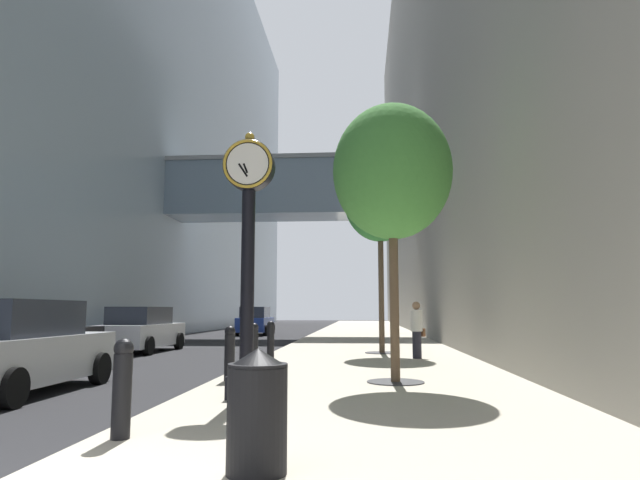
% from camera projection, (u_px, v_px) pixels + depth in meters
% --- Properties ---
extents(ground_plane, '(110.00, 110.00, 0.00)m').
position_uv_depth(ground_plane, '(307.00, 338.00, 30.42)').
color(ground_plane, '#262628').
rests_on(ground_plane, ground).
extents(sidewalk_right, '(6.25, 80.00, 0.14)m').
position_uv_depth(sidewalk_right, '(365.00, 335.00, 33.16)').
color(sidewalk_right, '#BCB29E').
rests_on(sidewalk_right, ground).
extents(building_block_left, '(23.76, 80.00, 34.30)m').
position_uv_depth(building_block_left, '(118.00, 67.00, 36.42)').
color(building_block_left, '#93A8B7').
rests_on(building_block_left, ground).
extents(building_block_right, '(9.00, 80.00, 32.94)m').
position_uv_depth(building_block_right, '(487.00, 65.00, 34.62)').
color(building_block_right, gray).
rests_on(building_block_right, ground).
extents(street_clock, '(0.84, 0.55, 4.34)m').
position_uv_depth(street_clock, '(248.00, 249.00, 9.21)').
color(street_clock, black).
rests_on(street_clock, sidewalk_right).
extents(bollard_nearest, '(0.22, 0.22, 1.07)m').
position_uv_depth(bollard_nearest, '(122.00, 386.00, 6.16)').
color(bollard_nearest, black).
rests_on(bollard_nearest, sidewalk_right).
extents(bollard_third, '(0.22, 0.22, 1.07)m').
position_uv_depth(bollard_third, '(230.00, 352.00, 11.14)').
color(bollard_third, black).
rests_on(bollard_third, sidewalk_right).
extents(bollard_fourth, '(0.22, 0.22, 1.07)m').
position_uv_depth(bollard_fourth, '(254.00, 344.00, 13.63)').
color(bollard_fourth, black).
rests_on(bollard_fourth, sidewalk_right).
extents(bollard_fifth, '(0.22, 0.22, 1.07)m').
position_uv_depth(bollard_fifth, '(271.00, 339.00, 16.12)').
color(bollard_fifth, black).
rests_on(bollard_fifth, sidewalk_right).
extents(street_tree_near, '(2.39, 2.39, 5.52)m').
position_uv_depth(street_tree_near, '(392.00, 172.00, 11.35)').
color(street_tree_near, '#333335').
rests_on(street_tree_near, sidewalk_right).
extents(street_tree_mid_near, '(2.41, 2.41, 6.41)m').
position_uv_depth(street_tree_mid_near, '(380.00, 201.00, 18.87)').
color(street_tree_mid_near, '#333335').
rests_on(street_tree_mid_near, sidewalk_right).
extents(trash_bin, '(0.53, 0.53, 1.05)m').
position_uv_depth(trash_bin, '(257.00, 409.00, 4.85)').
color(trash_bin, black).
rests_on(trash_bin, sidewalk_right).
extents(pedestrian_walking, '(0.51, 0.51, 1.63)m').
position_uv_depth(pedestrian_walking, '(417.00, 328.00, 16.32)').
color(pedestrian_walking, '#23232D').
rests_on(pedestrian_walking, sidewalk_right).
extents(car_blue_near, '(2.01, 4.72, 1.72)m').
position_uv_depth(car_blue_near, '(256.00, 321.00, 35.01)').
color(car_blue_near, navy).
rests_on(car_blue_near, ground).
extents(car_black_mid, '(2.08, 4.15, 1.68)m').
position_uv_depth(car_black_mid, '(38.00, 336.00, 15.32)').
color(car_black_mid, black).
rests_on(car_black_mid, ground).
extents(car_silver_far, '(2.04, 4.40, 1.70)m').
position_uv_depth(car_silver_far, '(14.00, 349.00, 10.28)').
color(car_silver_far, '#B7BABF').
rests_on(car_silver_far, ground).
extents(car_white_trailing, '(2.05, 4.45, 1.64)m').
position_uv_depth(car_white_trailing, '(141.00, 330.00, 20.65)').
color(car_white_trailing, silver).
rests_on(car_white_trailing, ground).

